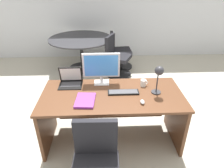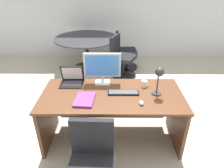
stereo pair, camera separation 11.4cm
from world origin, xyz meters
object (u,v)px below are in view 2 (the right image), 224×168
Objects in this scene: monitor at (102,66)px; meeting_chair_near at (121,60)px; book at (85,100)px; keyboard at (123,93)px; laptop at (72,78)px; desk_lamp at (159,75)px; coffee_mug at (144,84)px; meeting_chair_far at (124,54)px; mouse at (141,103)px; desk at (112,106)px; meeting_table at (87,45)px.

monitor reaches higher than meeting_chair_near.
keyboard is at bearing 20.22° from book.
desk_lamp is at bearing -15.78° from laptop.
meeting_chair_far is (-0.15, 2.31, -0.44)m from coffee_mug.
keyboard is 0.45× the size of meeting_chair_far.
coffee_mug is (0.28, 0.17, 0.03)m from keyboard.
mouse is at bearing -86.39° from meeting_chair_near.
laptop is 1.03m from mouse.
desk is 0.55m from monitor.
desk_lamp is 2.21m from meeting_chair_near.
book reaches higher than meeting_table.
meeting_chair_far is at bearing 96.29° from desk_lamp.
book is (-0.46, -0.17, 0.00)m from keyboard.
desk is at bearing -23.77° from laptop.
laptop is at bearing 158.04° from keyboard.
desk is 0.50m from mouse.
keyboard is at bearing -72.68° from meeting_table.
coffee_mug reaches higher than keyboard.
laptop is at bearing 149.73° from mouse.
monitor is 2.33m from meeting_chair_far.
meeting_chair_near is at bearing 96.96° from coffee_mug.
meeting_chair_near is (0.74, 1.77, -0.45)m from laptop.
coffee_mug is 0.12× the size of meeting_chair_far.
desk_lamp reaches higher than mouse.
mouse reaches higher than desk.
meeting_chair_near is at bearing 67.34° from laptop.
book reaches higher than keyboard.
mouse is (0.20, -0.24, 0.01)m from keyboard.
mouse is 0.27× the size of book.
laptop is at bearing 116.47° from book.
keyboard is 0.49m from desk_lamp.
laptop is 0.34× the size of meeting_chair_near.
meeting_chair_near reaches higher than desk.
desk_lamp is at bearing -4.71° from keyboard.
mouse is 0.23× the size of desk_lamp.
book is at bearing -102.78° from meeting_chair_far.
monitor is at bearing -100.48° from meeting_chair_far.
meeting_chair_near is at bearing 76.88° from book.
monitor is at bearing 155.92° from desk_lamp.
laptop is at bearing -88.17° from meeting_table.
laptop is at bearing 179.29° from monitor.
meeting_table is at bearing 155.38° from meeting_chair_near.
coffee_mug reaches higher than meeting_table.
keyboard is at bearing -21.96° from laptop.
mouse is at bearing -70.28° from meeting_table.
keyboard is at bearing 175.29° from desk_lamp.
laptop is 0.74m from keyboard.
laptop is 0.82× the size of desk_lamp.
keyboard is 0.49m from book.
book is (-0.88, -0.14, -0.26)m from desk_lamp.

